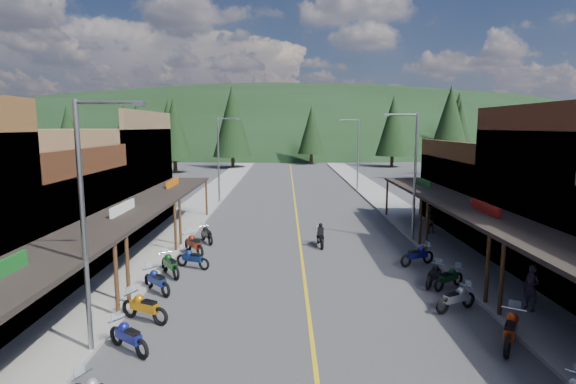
{
  "coord_description": "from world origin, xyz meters",
  "views": [
    {
      "loc": [
        -0.89,
        -19.48,
        7.21
      ],
      "look_at": [
        -0.74,
        9.09,
        3.0
      ],
      "focal_mm": 28.0,
      "sensor_mm": 36.0,
      "label": 1
    }
  ],
  "objects_px": {
    "streetlight_3": "(357,151)",
    "pine_5": "(458,122)",
    "pine_1": "(168,126)",
    "shop_west_2": "(18,224)",
    "bike_west_6": "(144,306)",
    "bike_west_9": "(193,258)",
    "pine_3": "(311,130)",
    "streetlight_0": "(87,217)",
    "pine_4": "(393,126)",
    "bike_west_8": "(170,263)",
    "pine_0": "(68,130)",
    "pine_8": "(125,135)",
    "pedestrian_east_a": "(531,288)",
    "streetlight_2": "(413,171)",
    "pine_11": "(450,126)",
    "bike_east_5": "(511,328)",
    "bike_east_6": "(456,297)",
    "pine_7": "(138,126)",
    "shop_west_3": "(99,180)",
    "pine_2": "(232,121)",
    "pine_6": "(539,130)",
    "bike_east_7": "(449,277)",
    "rider_on_bike": "(320,237)",
    "shop_east_3": "(496,194)",
    "bike_east_8": "(434,274)",
    "bike_west_10": "(194,243)",
    "bike_west_7": "(157,280)",
    "streetlight_1": "(220,156)",
    "bike_west_11": "(207,234)",
    "pedestrian_east_b": "(428,220)",
    "bike_east_9": "(417,254)",
    "pine_10": "(174,129)",
    "pine_9": "(460,132)"
  },
  "relations": [
    {
      "from": "pine_5",
      "to": "pine_11",
      "type": "distance_m",
      "value": 36.78
    },
    {
      "from": "streetlight_2",
      "to": "bike_east_6",
      "type": "bearing_deg",
      "value": -96.17
    },
    {
      "from": "pine_11",
      "to": "bike_east_7",
      "type": "bearing_deg",
      "value": -109.56
    },
    {
      "from": "pine_6",
      "to": "bike_east_6",
      "type": "xyz_separation_m",
      "value": [
        -40.21,
        -66.73,
        -5.92
      ]
    },
    {
      "from": "bike_east_6",
      "to": "pine_8",
      "type": "bearing_deg",
      "value": -173.4
    },
    {
      "from": "pine_10",
      "to": "bike_west_9",
      "type": "relative_size",
      "value": 5.86
    },
    {
      "from": "bike_east_8",
      "to": "pedestrian_east_a",
      "type": "height_order",
      "value": "pedestrian_east_a"
    },
    {
      "from": "bike_west_8",
      "to": "pine_0",
      "type": "bearing_deg",
      "value": 84.91
    },
    {
      "from": "bike_west_8",
      "to": "rider_on_bike",
      "type": "bearing_deg",
      "value": 0.41
    },
    {
      "from": "pine_2",
      "to": "bike_east_6",
      "type": "height_order",
      "value": "pine_2"
    },
    {
      "from": "streetlight_3",
      "to": "pine_1",
      "type": "xyz_separation_m",
      "value": [
        -30.95,
        40.0,
        2.78
      ]
    },
    {
      "from": "bike_east_7",
      "to": "pine_4",
      "type": "bearing_deg",
      "value": 135.05
    },
    {
      "from": "streetlight_1",
      "to": "streetlight_2",
      "type": "bearing_deg",
      "value": -45.2
    },
    {
      "from": "bike_west_10",
      "to": "bike_west_11",
      "type": "height_order",
      "value": "bike_west_10"
    },
    {
      "from": "pine_7",
      "to": "rider_on_bike",
      "type": "bearing_deg",
      "value": -64.37
    },
    {
      "from": "bike_east_8",
      "to": "pedestrian_east_b",
      "type": "relative_size",
      "value": 1.05
    },
    {
      "from": "streetlight_3",
      "to": "pine_2",
      "type": "height_order",
      "value": "pine_2"
    },
    {
      "from": "pine_7",
      "to": "pine_3",
      "type": "bearing_deg",
      "value": -15.52
    },
    {
      "from": "pine_3",
      "to": "bike_west_6",
      "type": "distance_m",
      "value": 70.61
    },
    {
      "from": "bike_east_5",
      "to": "pine_4",
      "type": "bearing_deg",
      "value": 112.53
    },
    {
      "from": "shop_east_3",
      "to": "bike_east_8",
      "type": "xyz_separation_m",
      "value": [
        -7.91,
        -11.23,
        -1.99
      ]
    },
    {
      "from": "pine_2",
      "to": "pine_6",
      "type": "bearing_deg",
      "value": 6.12
    },
    {
      "from": "pine_0",
      "to": "pine_9",
      "type": "bearing_deg",
      "value": -14.88
    },
    {
      "from": "bike_west_10",
      "to": "bike_west_7",
      "type": "bearing_deg",
      "value": -129.03
    },
    {
      "from": "shop_west_2",
      "to": "streetlight_0",
      "type": "height_order",
      "value": "streetlight_0"
    },
    {
      "from": "pine_1",
      "to": "bike_east_5",
      "type": "relative_size",
      "value": 5.41
    },
    {
      "from": "pine_0",
      "to": "pine_1",
      "type": "bearing_deg",
      "value": 26.57
    },
    {
      "from": "pine_0",
      "to": "bike_east_6",
      "type": "relative_size",
      "value": 5.62
    },
    {
      "from": "bike_east_5",
      "to": "pedestrian_east_b",
      "type": "height_order",
      "value": "pedestrian_east_b"
    },
    {
      "from": "bike_east_8",
      "to": "pine_11",
      "type": "bearing_deg",
      "value": 105.14
    },
    {
      "from": "pedestrian_east_b",
      "to": "streetlight_2",
      "type": "bearing_deg",
      "value": 27.6
    },
    {
      "from": "pine_5",
      "to": "pine_7",
      "type": "xyz_separation_m",
      "value": [
        -66.0,
        4.0,
        -0.75
      ]
    },
    {
      "from": "pine_5",
      "to": "bike_east_8",
      "type": "bearing_deg",
      "value": -111.38
    },
    {
      "from": "streetlight_0",
      "to": "bike_west_6",
      "type": "xyz_separation_m",
      "value": [
        0.81,
        2.37,
        -3.85
      ]
    },
    {
      "from": "streetlight_0",
      "to": "pine_4",
      "type": "height_order",
      "value": "pine_4"
    },
    {
      "from": "shop_west_2",
      "to": "bike_west_9",
      "type": "xyz_separation_m",
      "value": [
        8.12,
        0.96,
        -1.97
      ]
    },
    {
      "from": "shop_west_2",
      "to": "streetlight_2",
      "type": "bearing_deg",
      "value": 16.92
    },
    {
      "from": "streetlight_3",
      "to": "pine_5",
      "type": "height_order",
      "value": "pine_5"
    },
    {
      "from": "shop_east_3",
      "to": "bike_west_6",
      "type": "relative_size",
      "value": 5.13
    },
    {
      "from": "streetlight_2",
      "to": "pine_11",
      "type": "relative_size",
      "value": 0.65
    },
    {
      "from": "bike_west_8",
      "to": "bike_east_6",
      "type": "relative_size",
      "value": 1.1
    },
    {
      "from": "shop_west_3",
      "to": "streetlight_0",
      "type": "bearing_deg",
      "value": -68.45
    },
    {
      "from": "shop_west_3",
      "to": "bike_west_9",
      "type": "height_order",
      "value": "shop_west_3"
    },
    {
      "from": "streetlight_2",
      "to": "pine_2",
      "type": "bearing_deg",
      "value": 108.73
    },
    {
      "from": "pine_8",
      "to": "pedestrian_east_a",
      "type": "xyz_separation_m",
      "value": [
        30.56,
        -43.0,
        -4.93
      ]
    },
    {
      "from": "pine_6",
      "to": "bike_east_7",
      "type": "relative_size",
      "value": 5.8
    },
    {
      "from": "shop_west_2",
      "to": "bike_west_6",
      "type": "relative_size",
      "value": 5.13
    },
    {
      "from": "bike_east_6",
      "to": "pine_7",
      "type": "bearing_deg",
      "value": 179.2
    },
    {
      "from": "pine_2",
      "to": "bike_east_9",
      "type": "xyz_separation_m",
      "value": [
        15.97,
        -54.91,
        -7.4
      ]
    },
    {
      "from": "pine_1",
      "to": "streetlight_2",
      "type": "bearing_deg",
      "value": -63.47
    }
  ]
}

